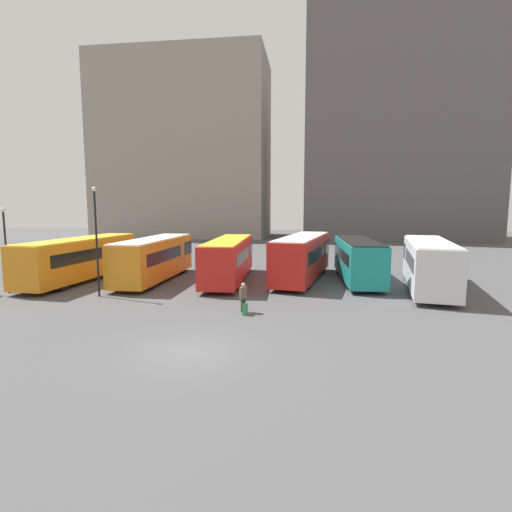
{
  "coord_description": "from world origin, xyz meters",
  "views": [
    {
      "loc": [
        4.56,
        -14.34,
        5.55
      ],
      "look_at": [
        1.34,
        9.28,
        2.57
      ],
      "focal_mm": 28.0,
      "sensor_mm": 36.0,
      "label": 1
    }
  ],
  "objects_px": {
    "bus_2": "(229,258)",
    "traveler": "(243,295)",
    "lamp_post_1": "(96,234)",
    "bus_3": "(303,256)",
    "suitcase": "(245,309)",
    "bus_4": "(358,259)",
    "bus_5": "(429,263)",
    "bus_0": "(82,257)",
    "bus_1": "(155,257)",
    "lamp_post_0": "(6,243)"
  },
  "relations": [
    {
      "from": "lamp_post_0",
      "to": "lamp_post_1",
      "type": "distance_m",
      "value": 6.29
    },
    {
      "from": "bus_2",
      "to": "lamp_post_1",
      "type": "xyz_separation_m",
      "value": [
        -6.91,
        -6.28,
        2.18
      ]
    },
    {
      "from": "bus_5",
      "to": "lamp_post_1",
      "type": "distance_m",
      "value": 21.38
    },
    {
      "from": "bus_0",
      "to": "bus_2",
      "type": "bearing_deg",
      "value": -78.55
    },
    {
      "from": "bus_2",
      "to": "lamp_post_1",
      "type": "bearing_deg",
      "value": 129.64
    },
    {
      "from": "bus_0",
      "to": "bus_1",
      "type": "height_order",
      "value": "bus_0"
    },
    {
      "from": "bus_1",
      "to": "lamp_post_1",
      "type": "distance_m",
      "value": 6.25
    },
    {
      "from": "bus_1",
      "to": "bus_4",
      "type": "bearing_deg",
      "value": -82.86
    },
    {
      "from": "lamp_post_0",
      "to": "lamp_post_1",
      "type": "height_order",
      "value": "lamp_post_1"
    },
    {
      "from": "bus_1",
      "to": "traveler",
      "type": "xyz_separation_m",
      "value": [
        8.11,
        -8.16,
        -0.79
      ]
    },
    {
      "from": "bus_1",
      "to": "suitcase",
      "type": "relative_size",
      "value": 11.67
    },
    {
      "from": "bus_3",
      "to": "bus_5",
      "type": "bearing_deg",
      "value": -97.98
    },
    {
      "from": "bus_5",
      "to": "bus_2",
      "type": "bearing_deg",
      "value": 93.26
    },
    {
      "from": "bus_0",
      "to": "traveler",
      "type": "xyz_separation_m",
      "value": [
        13.51,
        -7.33,
        -0.8
      ]
    },
    {
      "from": "traveler",
      "to": "lamp_post_0",
      "type": "distance_m",
      "value": 16.1
    },
    {
      "from": "bus_0",
      "to": "lamp_post_0",
      "type": "distance_m",
      "value": 5.43
    },
    {
      "from": "bus_0",
      "to": "suitcase",
      "type": "distance_m",
      "value": 15.81
    },
    {
      "from": "bus_2",
      "to": "lamp_post_1",
      "type": "relative_size",
      "value": 1.64
    },
    {
      "from": "bus_1",
      "to": "lamp_post_0",
      "type": "relative_size",
      "value": 1.91
    },
    {
      "from": "lamp_post_1",
      "to": "bus_1",
      "type": "bearing_deg",
      "value": 76.63
    },
    {
      "from": "bus_2",
      "to": "suitcase",
      "type": "xyz_separation_m",
      "value": [
        2.73,
        -9.23,
        -1.38
      ]
    },
    {
      "from": "bus_4",
      "to": "bus_5",
      "type": "relative_size",
      "value": 0.94
    },
    {
      "from": "bus_3",
      "to": "suitcase",
      "type": "height_order",
      "value": "bus_3"
    },
    {
      "from": "lamp_post_0",
      "to": "lamp_post_1",
      "type": "bearing_deg",
      "value": -1.22
    },
    {
      "from": "traveler",
      "to": "bus_0",
      "type": "bearing_deg",
      "value": 71.3
    },
    {
      "from": "traveler",
      "to": "lamp_post_1",
      "type": "bearing_deg",
      "value": 85.21
    },
    {
      "from": "bus_0",
      "to": "bus_3",
      "type": "height_order",
      "value": "bus_3"
    },
    {
      "from": "bus_5",
      "to": "traveler",
      "type": "distance_m",
      "value": 13.44
    },
    {
      "from": "lamp_post_0",
      "to": "bus_4",
      "type": "bearing_deg",
      "value": 17.97
    },
    {
      "from": "lamp_post_1",
      "to": "bus_3",
      "type": "bearing_deg",
      "value": 31.35
    },
    {
      "from": "traveler",
      "to": "suitcase",
      "type": "height_order",
      "value": "traveler"
    },
    {
      "from": "bus_5",
      "to": "bus_4",
      "type": "bearing_deg",
      "value": 67.44
    },
    {
      "from": "bus_3",
      "to": "lamp_post_1",
      "type": "distance_m",
      "value": 14.62
    },
    {
      "from": "bus_2",
      "to": "traveler",
      "type": "height_order",
      "value": "bus_2"
    },
    {
      "from": "bus_0",
      "to": "traveler",
      "type": "bearing_deg",
      "value": -114.39
    },
    {
      "from": "bus_0",
      "to": "bus_4",
      "type": "relative_size",
      "value": 1.15
    },
    {
      "from": "bus_3",
      "to": "suitcase",
      "type": "distance_m",
      "value": 10.92
    },
    {
      "from": "bus_3",
      "to": "bus_4",
      "type": "relative_size",
      "value": 1.11
    },
    {
      "from": "bus_5",
      "to": "lamp_post_0",
      "type": "height_order",
      "value": "lamp_post_0"
    },
    {
      "from": "bus_5",
      "to": "suitcase",
      "type": "xyz_separation_m",
      "value": [
        -11.09,
        -7.78,
        -1.47
      ]
    },
    {
      "from": "bus_1",
      "to": "lamp_post_0",
      "type": "distance_m",
      "value": 9.55
    },
    {
      "from": "bus_3",
      "to": "bus_5",
      "type": "height_order",
      "value": "bus_3"
    },
    {
      "from": "bus_4",
      "to": "bus_5",
      "type": "xyz_separation_m",
      "value": [
        4.29,
        -2.66,
        0.11
      ]
    },
    {
      "from": "bus_1",
      "to": "bus_2",
      "type": "height_order",
      "value": "bus_1"
    },
    {
      "from": "bus_3",
      "to": "bus_4",
      "type": "distance_m",
      "value": 4.08
    },
    {
      "from": "bus_0",
      "to": "suitcase",
      "type": "relative_size",
      "value": 13.2
    },
    {
      "from": "lamp_post_0",
      "to": "lamp_post_1",
      "type": "relative_size",
      "value": 0.81
    },
    {
      "from": "bus_3",
      "to": "traveler",
      "type": "height_order",
      "value": "bus_3"
    },
    {
      "from": "bus_1",
      "to": "lamp_post_0",
      "type": "bearing_deg",
      "value": 126.59
    },
    {
      "from": "suitcase",
      "to": "traveler",
      "type": "bearing_deg",
      "value": 28.94
    }
  ]
}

